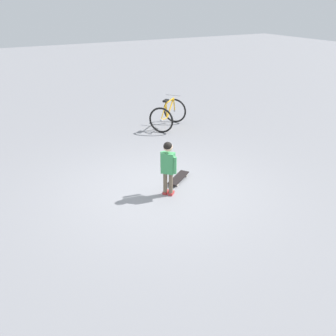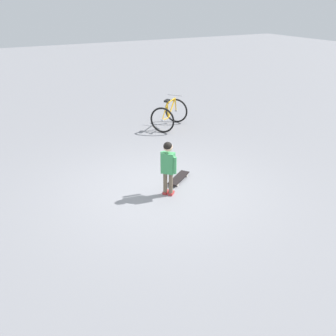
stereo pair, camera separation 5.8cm
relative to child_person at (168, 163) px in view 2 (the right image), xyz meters
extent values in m
plane|color=gray|center=(0.04, -0.22, -0.66)|extent=(50.00, 50.00, 0.00)
cylinder|color=brown|center=(0.04, -0.04, -0.42)|extent=(0.08, 0.08, 0.42)
cube|color=#B73333|center=(0.02, -0.06, -0.63)|extent=(0.17, 0.16, 0.05)
cylinder|color=brown|center=(-0.04, 0.04, -0.42)|extent=(0.08, 0.08, 0.42)
cube|color=#B73333|center=(-0.06, 0.02, -0.63)|extent=(0.17, 0.16, 0.05)
cube|color=#3F9959|center=(0.00, 0.00, -0.01)|extent=(0.26, 0.27, 0.40)
cylinder|color=#3F9959|center=(0.03, -0.18, -0.01)|extent=(0.06, 0.06, 0.32)
cylinder|color=#3F9959|center=(-0.06, 0.16, -0.01)|extent=(0.06, 0.06, 0.32)
sphere|color=beige|center=(0.00, 0.00, 0.31)|extent=(0.17, 0.17, 0.17)
sphere|color=black|center=(0.01, 0.01, 0.32)|extent=(0.16, 0.16, 0.16)
cube|color=black|center=(-0.47, -0.42, -0.59)|extent=(0.67, 0.56, 0.02)
cube|color=#B7B7BC|center=(-0.67, -0.56, -0.61)|extent=(0.09, 0.11, 0.02)
cube|color=#B7B7BC|center=(-0.28, -0.28, -0.61)|extent=(0.09, 0.11, 0.02)
cylinder|color=beige|center=(-0.62, -0.63, -0.63)|extent=(0.06, 0.06, 0.06)
cylinder|color=beige|center=(-0.71, -0.50, -0.63)|extent=(0.06, 0.06, 0.06)
cylinder|color=beige|center=(-0.24, -0.34, -0.63)|extent=(0.06, 0.06, 0.06)
cylinder|color=beige|center=(-0.32, -0.22, -0.63)|extent=(0.06, 0.06, 0.06)
torus|color=black|center=(-2.36, -3.88, -0.30)|extent=(0.49, 0.58, 0.71)
torus|color=black|center=(-1.57, -3.23, -0.30)|extent=(0.49, 0.58, 0.71)
cylinder|color=#B7B7BC|center=(-2.36, -3.88, -0.30)|extent=(0.08, 0.08, 0.06)
cylinder|color=#B7B7BC|center=(-1.57, -3.23, -0.30)|extent=(0.08, 0.08, 0.06)
cylinder|color=gold|center=(-2.09, -3.66, -0.13)|extent=(0.43, 0.36, 0.48)
cylinder|color=gold|center=(-2.05, -3.63, 0.09)|extent=(0.48, 0.40, 0.06)
cylinder|color=gold|center=(-1.86, -3.47, -0.12)|extent=(0.13, 0.12, 0.48)
cylinder|color=gold|center=(-1.73, -3.37, -0.33)|extent=(0.35, 0.29, 0.08)
cylinder|color=gold|center=(-1.69, -3.34, -0.11)|extent=(0.29, 0.24, 0.40)
cylinder|color=gold|center=(-2.32, -3.84, -0.10)|extent=(0.12, 0.11, 0.41)
cube|color=black|center=(-1.82, -3.44, 0.16)|extent=(0.23, 0.22, 0.05)
cylinder|color=#B7B7BC|center=(-2.28, -3.81, 0.18)|extent=(0.31, 0.37, 0.02)
camera|label=1|loc=(3.08, 5.59, 2.77)|focal=40.82mm
camera|label=2|loc=(3.03, 5.62, 2.77)|focal=40.82mm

